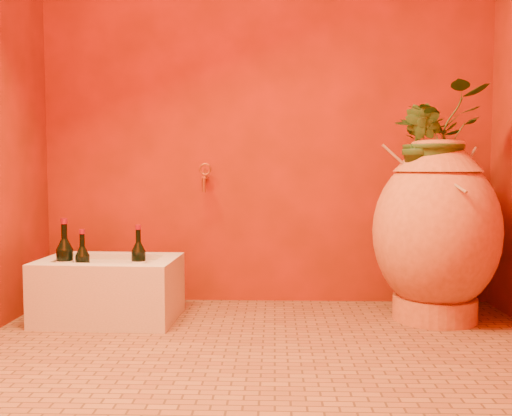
{
  "coord_description": "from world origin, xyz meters",
  "views": [
    {
      "loc": [
        0.05,
        -2.22,
        0.76
      ],
      "look_at": [
        -0.04,
        0.35,
        0.58
      ],
      "focal_mm": 40.0,
      "sensor_mm": 36.0,
      "label": 1
    }
  ],
  "objects_px": {
    "wine_bottle_c": "(65,264)",
    "wall_tap": "(205,176)",
    "amphora": "(436,231)",
    "wine_bottle_b": "(83,268)",
    "wine_bottle_a": "(139,264)",
    "stone_basin": "(110,290)"
  },
  "relations": [
    {
      "from": "wine_bottle_c",
      "to": "wall_tap",
      "type": "height_order",
      "value": "wall_tap"
    },
    {
      "from": "amphora",
      "to": "wine_bottle_b",
      "type": "relative_size",
      "value": 3.07
    },
    {
      "from": "wine_bottle_a",
      "to": "wall_tap",
      "type": "distance_m",
      "value": 0.62
    },
    {
      "from": "wine_bottle_c",
      "to": "wine_bottle_a",
      "type": "bearing_deg",
      "value": 16.37
    },
    {
      "from": "wine_bottle_c",
      "to": "wall_tap",
      "type": "distance_m",
      "value": 0.87
    },
    {
      "from": "wall_tap",
      "to": "wine_bottle_b",
      "type": "bearing_deg",
      "value": -141.32
    },
    {
      "from": "wine_bottle_a",
      "to": "wine_bottle_c",
      "type": "relative_size",
      "value": 0.88
    },
    {
      "from": "wine_bottle_b",
      "to": "wall_tap",
      "type": "distance_m",
      "value": 0.82
    },
    {
      "from": "wine_bottle_a",
      "to": "wine_bottle_b",
      "type": "bearing_deg",
      "value": -157.2
    },
    {
      "from": "stone_basin",
      "to": "wine_bottle_a",
      "type": "distance_m",
      "value": 0.19
    },
    {
      "from": "amphora",
      "to": "wine_bottle_c",
      "type": "bearing_deg",
      "value": -175.97
    },
    {
      "from": "amphora",
      "to": "wine_bottle_a",
      "type": "height_order",
      "value": "amphora"
    },
    {
      "from": "amphora",
      "to": "stone_basin",
      "type": "height_order",
      "value": "amphora"
    },
    {
      "from": "stone_basin",
      "to": "wine_bottle_a",
      "type": "bearing_deg",
      "value": 10.29
    },
    {
      "from": "stone_basin",
      "to": "amphora",
      "type": "bearing_deg",
      "value": 1.94
    },
    {
      "from": "stone_basin",
      "to": "wall_tap",
      "type": "xyz_separation_m",
      "value": [
        0.44,
        0.36,
        0.56
      ]
    },
    {
      "from": "wine_bottle_c",
      "to": "stone_basin",
      "type": "bearing_deg",
      "value": 20.57
    },
    {
      "from": "stone_basin",
      "to": "wine_bottle_b",
      "type": "distance_m",
      "value": 0.18
    },
    {
      "from": "wine_bottle_a",
      "to": "wall_tap",
      "type": "relative_size",
      "value": 1.91
    },
    {
      "from": "amphora",
      "to": "wine_bottle_a",
      "type": "distance_m",
      "value": 1.49
    },
    {
      "from": "stone_basin",
      "to": "wall_tap",
      "type": "relative_size",
      "value": 4.33
    },
    {
      "from": "wine_bottle_b",
      "to": "stone_basin",
      "type": "bearing_deg",
      "value": 36.44
    }
  ]
}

